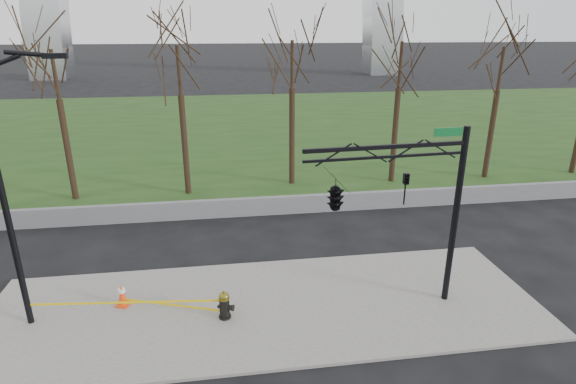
{
  "coord_description": "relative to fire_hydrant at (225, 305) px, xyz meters",
  "views": [
    {
      "loc": [
        -1.16,
        -12.86,
        8.77
      ],
      "look_at": [
        1.02,
        2.0,
        3.32
      ],
      "focal_mm": 28.58,
      "sensor_mm": 36.0,
      "label": 1
    }
  ],
  "objects": [
    {
      "name": "sidewalk",
      "position": [
        1.34,
        0.45,
        -0.49
      ],
      "size": [
        18.0,
        6.0,
        0.1
      ],
      "primitive_type": "cube",
      "color": "slate",
      "rests_on": "ground"
    },
    {
      "name": "guardrail",
      "position": [
        1.34,
        8.45,
        -0.09
      ],
      "size": [
        60.0,
        0.3,
        0.9
      ],
      "primitive_type": "cube",
      "color": "#59595B",
      "rests_on": "ground"
    },
    {
      "name": "street_light",
      "position": [
        -5.77,
        0.64,
        4.15
      ],
      "size": [
        2.39,
        0.22,
        8.21
      ],
      "rotation": [
        0.0,
        0.0,
        0.01
      ],
      "color": "black",
      "rests_on": "ground"
    },
    {
      "name": "traffic_cone",
      "position": [
        -3.33,
        1.18,
        -0.05
      ],
      "size": [
        0.52,
        0.52,
        0.78
      ],
      "rotation": [
        0.0,
        0.0,
        -0.39
      ],
      "color": "#F33E0C",
      "rests_on": "sidewalk"
    },
    {
      "name": "grass_strip",
      "position": [
        1.34,
        30.45,
        -0.51
      ],
      "size": [
        120.0,
        40.0,
        0.06
      ],
      "primitive_type": "cube",
      "color": "#1C3814",
      "rests_on": "ground"
    },
    {
      "name": "caution_tape",
      "position": [
        -2.51,
        0.42,
        0.04
      ],
      "size": [
        5.98,
        1.18,
        0.48
      ],
      "color": "yellow",
      "rests_on": "ground"
    },
    {
      "name": "traffic_signal_mast",
      "position": [
        4.13,
        -0.18,
        3.61
      ],
      "size": [
        5.09,
        2.51,
        6.0
      ],
      "rotation": [
        0.0,
        0.0,
        0.06
      ],
      "color": "black",
      "rests_on": "ground"
    },
    {
      "name": "tree_row",
      "position": [
        4.12,
        12.45,
        3.9
      ],
      "size": [
        51.57,
        4.0,
        8.88
      ],
      "color": "black",
      "rests_on": "ground"
    },
    {
      "name": "ground",
      "position": [
        1.34,
        0.45,
        -0.54
      ],
      "size": [
        500.0,
        500.0,
        0.0
      ],
      "primitive_type": "plane",
      "color": "black",
      "rests_on": "ground"
    },
    {
      "name": "fire_hydrant",
      "position": [
        0.0,
        0.0,
        0.0
      ],
      "size": [
        0.59,
        0.42,
        0.96
      ],
      "rotation": [
        0.0,
        0.0,
        -0.42
      ],
      "color": "black",
      "rests_on": "sidewalk"
    }
  ]
}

